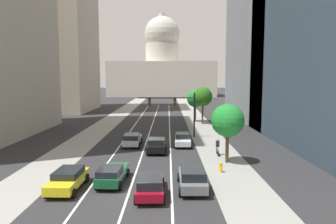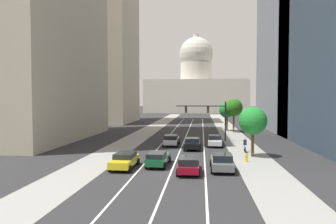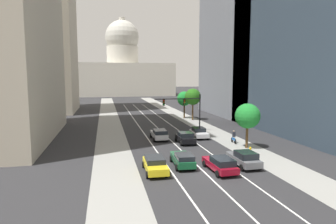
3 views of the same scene
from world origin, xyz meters
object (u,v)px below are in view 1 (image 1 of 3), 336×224
at_px(car_crimson, 151,185).
at_px(traffic_signal_mast, 177,106).
at_px(fire_hydrant, 222,167).
at_px(cyclist, 218,147).
at_px(car_white, 184,139).
at_px(car_green, 113,174).
at_px(car_yellow, 69,179).
at_px(street_tree_far_right, 229,121).
at_px(capitol_building, 163,69).
at_px(car_silver, 133,139).
at_px(car_gray, 193,178).
at_px(car_black, 157,145).
at_px(street_tree_mid_right, 196,99).
at_px(street_tree_near_right, 204,97).

distance_m(car_crimson, traffic_signal_mast, 21.03).
relative_size(fire_hydrant, cyclist, 0.53).
bearing_deg(car_crimson, car_white, -12.83).
distance_m(car_green, car_yellow, 3.17).
bearing_deg(car_white, street_tree_far_right, -150.42).
height_order(capitol_building, street_tree_far_right, capitol_building).
relative_size(car_silver, cyclist, 2.66).
distance_m(car_silver, fire_hydrant, 13.35).
height_order(car_gray, car_black, car_gray).
bearing_deg(street_tree_far_right, capitol_building, 94.21).
bearing_deg(fire_hydrant, cyclist, 83.59).
height_order(car_silver, traffic_signal_mast, traffic_signal_mast).
xyz_separation_m(car_silver, traffic_signal_mast, (5.26, 5.37, 3.41)).
bearing_deg(car_silver, car_crimson, -168.86).
relative_size(car_yellow, street_tree_mid_right, 0.81).
distance_m(car_white, street_tree_far_right, 8.94).
distance_m(car_yellow, fire_hydrant, 12.27).
xyz_separation_m(car_yellow, car_white, (8.91, 14.35, -0.01)).
distance_m(car_white, traffic_signal_mast, 6.18).
bearing_deg(cyclist, car_black, 80.66).
xyz_separation_m(car_black, street_tree_near_right, (7.26, 20.67, 3.96)).
bearing_deg(cyclist, car_gray, 162.52).
xyz_separation_m(car_yellow, street_tree_near_right, (13.20, 31.66, 3.99)).
distance_m(car_green, car_crimson, 3.80).
bearing_deg(fire_hydrant, traffic_signal_mast, 102.36).
distance_m(car_black, street_tree_far_right, 8.53).
bearing_deg(car_green, car_silver, 2.62).
distance_m(traffic_signal_mast, street_tree_near_right, 13.22).
bearing_deg(car_gray, car_black, 15.22).
bearing_deg(fire_hydrant, street_tree_near_right, 86.77).
bearing_deg(cyclist, traffic_signal_mast, 24.37).
relative_size(car_black, cyclist, 2.35).
bearing_deg(car_yellow, street_tree_near_right, -21.65).
xyz_separation_m(capitol_building, car_white, (4.46, -104.93, -11.27)).
bearing_deg(capitol_building, cyclist, -85.91).
height_order(car_green, fire_hydrant, car_green).
bearing_deg(car_silver, capitol_building, -0.72).
distance_m(capitol_building, car_crimson, 121.01).
height_order(car_white, car_crimson, same).
distance_m(car_green, street_tree_mid_right, 34.76).
bearing_deg(cyclist, car_green, 134.29).
bearing_deg(car_white, street_tree_near_right, -11.57).
xyz_separation_m(capitol_building, car_green, (-1.50, -118.13, -11.26)).
xyz_separation_m(car_white, street_tree_far_right, (3.81, -7.41, 3.25)).
bearing_deg(street_tree_near_right, cyclist, -92.37).
xyz_separation_m(traffic_signal_mast, street_tree_far_right, (4.49, -12.48, -0.22)).
relative_size(car_silver, fire_hydrant, 5.02).
bearing_deg(car_black, street_tree_mid_right, -14.84).
xyz_separation_m(car_crimson, fire_hydrant, (5.69, 5.10, -0.30)).
relative_size(car_green, fire_hydrant, 5.08).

